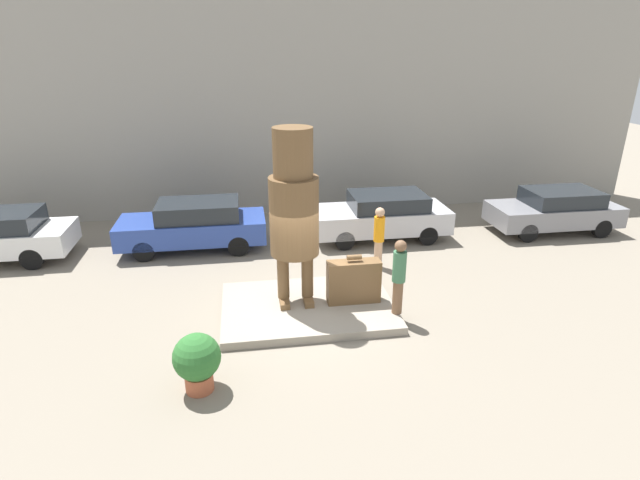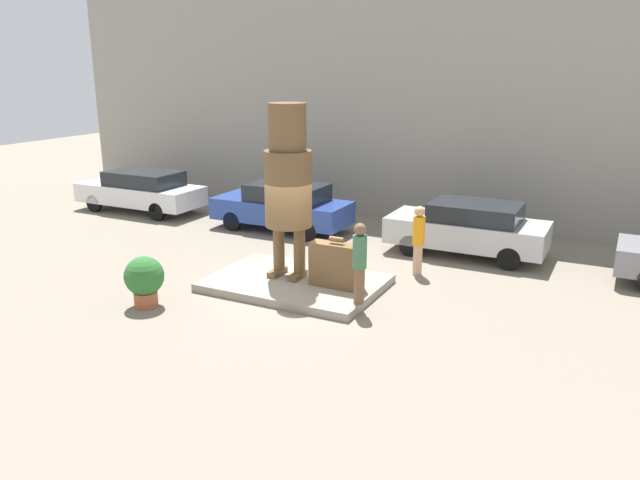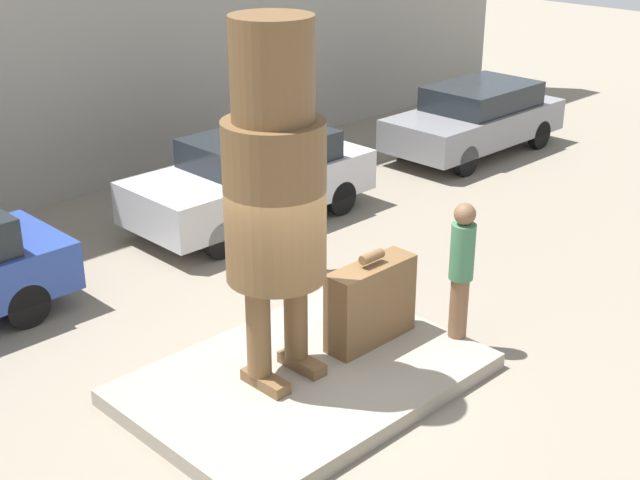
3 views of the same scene
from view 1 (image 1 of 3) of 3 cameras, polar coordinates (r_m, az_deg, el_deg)
The scene contains 11 objects.
ground_plane at distance 12.07m, azimuth -1.39°, elevation -8.12°, with size 60.00×60.00×0.00m, color gray.
pedestal at distance 12.02m, azimuth -1.39°, elevation -7.71°, with size 4.05×2.84×0.20m.
building_backdrop at distance 18.53m, azimuth -4.86°, elevation 15.17°, with size 28.00×0.60×7.90m.
statue_figure at distance 11.15m, azimuth -3.00°, elevation 4.01°, with size 1.12×1.12×4.14m.
giant_suitcase at distance 11.88m, azimuth 3.86°, elevation -4.73°, with size 1.26×0.40×1.21m.
tourist at distance 11.30m, azimuth 9.01°, elevation -3.86°, with size 0.30×0.30×1.79m.
parked_car_blue at distance 15.81m, azimuth -14.18°, elevation 1.75°, with size 4.43×1.72×1.52m.
parked_car_silver at distance 16.34m, azimuth 7.11°, elevation 2.87°, with size 4.33×1.83×1.51m.
parked_car_grey at distance 18.58m, azimuth 25.29°, elevation 3.15°, with size 4.23×1.76×1.45m.
planter_pot at distance 9.52m, azimuth -13.87°, elevation -13.18°, with size 0.87×0.87×1.15m.
worker_hivis at distance 14.06m, azimuth 6.75°, elevation 0.56°, with size 0.30×0.30×1.79m.
Camera 1 is at (-1.33, -10.42, 5.96)m, focal length 28.00 mm.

